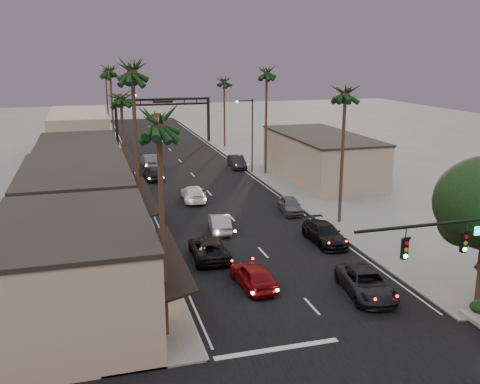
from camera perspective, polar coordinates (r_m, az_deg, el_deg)
ground at (r=59.04m, az=-3.96°, el=0.61°), size 200.00×200.00×0.00m
road at (r=63.80m, az=-4.90°, el=1.66°), size 14.00×120.00×0.02m
sidewalk_left at (r=69.57m, az=-13.74°, el=2.42°), size 5.00×92.00×0.12m
sidewalk_right at (r=72.72m, az=1.39°, el=3.35°), size 5.00×92.00×0.12m
storefront_near at (r=30.35m, az=-17.19°, el=-8.34°), size 8.00×12.00×5.50m
storefront_mid at (r=43.62m, az=-16.96°, el=-1.32°), size 8.00×14.00×5.50m
storefront_far at (r=59.25m, az=-16.81°, el=2.54°), size 8.00×16.00×5.00m
storefront_dist at (r=81.85m, az=-16.74°, el=6.09°), size 8.00×20.00×6.00m
building_right at (r=62.82m, az=8.61°, el=3.67°), size 8.00×18.00×5.00m
traffic_signal at (r=28.15m, az=23.78°, el=-5.69°), size 8.51×0.22×7.80m
arch at (r=87.30m, az=-8.21°, el=8.73°), size 15.20×0.40×7.27m
streetlight_right at (r=64.49m, az=1.08°, el=6.66°), size 2.13×0.30×9.00m
streetlight_left at (r=74.76m, az=-12.21°, el=7.43°), size 2.13×0.30×9.00m
palm_la at (r=25.42m, az=-8.73°, el=8.11°), size 3.20×3.20×13.20m
palm_lb at (r=38.21m, az=-11.46°, el=13.04°), size 3.20×3.20×15.20m
palm_lc at (r=52.30m, az=-12.61°, el=10.12°), size 3.20×3.20×12.20m
palm_ld at (r=71.16m, az=-13.72°, el=12.73°), size 3.20×3.20×14.20m
palm_ra at (r=45.04m, az=11.20°, el=10.77°), size 3.20×3.20×13.20m
palm_rb at (r=63.46m, az=2.87°, el=12.94°), size 3.20×3.20×14.20m
palm_rc at (r=82.71m, az=-1.70°, el=11.98°), size 3.20×3.20×12.20m
palm_far at (r=94.17m, az=-14.17°, el=12.47°), size 3.20×3.20×13.20m
oncoming_red at (r=33.84m, az=1.40°, el=-8.83°), size 2.25×4.78×1.58m
oncoming_pickup at (r=38.41m, az=-3.35°, el=-6.01°), size 2.71×5.43×1.48m
oncoming_silver at (r=43.93m, az=-2.18°, el=-3.31°), size 2.15×4.64×1.47m
oncoming_white at (r=53.18m, az=-5.00°, el=-0.15°), size 2.47×5.29×1.49m
oncoming_dgrey at (r=62.60m, az=-9.22°, el=2.02°), size 2.26×4.85×1.61m
oncoming_grey_far at (r=69.61m, az=-9.53°, el=3.31°), size 1.91×5.24×1.72m
curbside_near at (r=33.65m, az=13.33°, el=-9.44°), size 3.23×5.75×1.52m
curbside_black at (r=41.81m, az=9.00°, el=-4.39°), size 2.20×5.28×1.52m
curbside_grey at (r=49.27m, az=5.40°, el=-1.39°), size 2.22×4.41×1.44m
curbside_far at (r=68.25m, az=-0.35°, el=3.25°), size 2.02×4.96×1.60m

